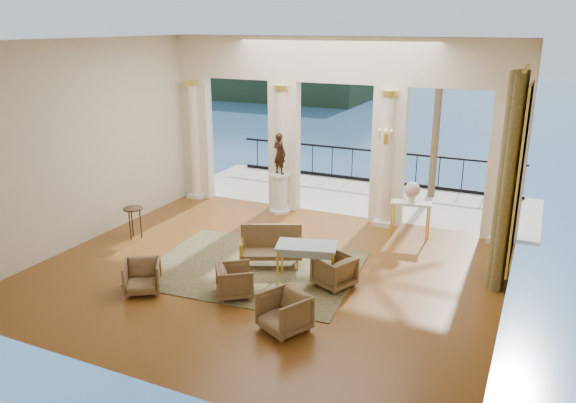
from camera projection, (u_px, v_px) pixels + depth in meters
The scene contains 23 objects.
floor at pixel (266, 271), 11.37m from camera, with size 9.00×9.00×0.00m, color #502C0A.
room_walls at pixel (234, 141), 9.53m from camera, with size 9.00×9.00×9.00m.
arcade at pixel (335, 117), 13.89m from camera, with size 9.00×0.56×4.50m.
terrace at pixel (356, 197), 16.40m from camera, with size 10.00×3.60×0.10m, color #BEB7A1.
balustrade at pixel (373, 169), 17.65m from camera, with size 9.00×0.06×1.03m.
palm_tree at pixel (442, 51), 15.04m from camera, with size 2.00×2.00×4.50m.
headland at pixel (300, 77), 84.82m from camera, with size 22.00×18.00×6.00m, color black.
sea at pixel (501, 121), 65.06m from camera, with size 160.00×160.00×0.00m, color navy.
curtain at pixel (508, 181), 10.34m from camera, with size 0.33×1.40×4.09m.
window_frame at pixel (520, 178), 10.24m from camera, with size 0.04×1.60×3.40m, color #EBCA4D.
wall_sconce at pixel (386, 138), 13.17m from camera, with size 0.30×0.11×0.33m.
rug at pixel (254, 268), 11.48m from camera, with size 4.15×3.23×0.02m, color #30381D.
armchair_a at pixel (142, 275), 10.40m from camera, with size 0.65×0.61×0.67m, color #49371E.
armchair_b at pixel (284, 311), 9.07m from camera, with size 0.70×0.65×0.72m, color #49371E.
armchair_c at pixel (334, 270), 10.62m from camera, with size 0.66×0.62×0.68m, color #49371E.
armchair_d at pixel (235, 279), 10.25m from camera, with size 0.63×0.59×0.65m, color #49371E.
settee at pixel (271, 246), 11.55m from camera, with size 1.37×1.02×0.84m.
game_table at pixel (307, 249), 10.68m from camera, with size 1.26×0.91×0.78m.
pedestal at pixel (280, 194), 14.80m from camera, with size 0.57×0.57×1.05m.
statue at pixel (280, 154), 14.47m from camera, with size 0.39×0.26×1.07m, color black.
console_table at pixel (411, 208), 12.91m from camera, with size 0.97×0.52×0.88m.
urn at pixel (412, 191), 12.78m from camera, with size 0.36×0.36×0.48m.
side_table at pixel (133, 212), 12.92m from camera, with size 0.46×0.46×0.74m.
Camera 1 is at (4.79, -9.26, 4.79)m, focal length 35.00 mm.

